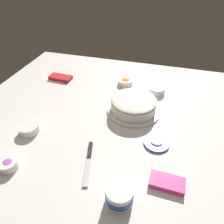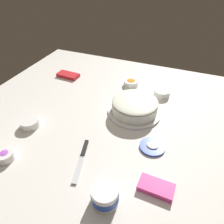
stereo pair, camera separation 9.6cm
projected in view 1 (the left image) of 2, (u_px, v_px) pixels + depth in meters
The scene contains 11 objects.
ground_plane at pixel (100, 120), 1.14m from camera, with size 1.54×1.54×0.00m, color silver.
frosted_cake at pixel (134, 105), 1.18m from camera, with size 0.30×0.30×0.09m.
frosting_tub at pixel (119, 195), 0.76m from camera, with size 0.10×0.10×0.07m.
frosting_tub_lid at pixel (156, 143), 1.00m from camera, with size 0.12×0.12×0.02m.
spreading_knife at pixel (89, 158), 0.93m from camera, with size 0.08×0.23×0.01m.
sprinkle_bowl_yellow at pixel (29, 129), 1.06m from camera, with size 0.10×0.10×0.04m.
sprinkle_bowl_blue at pixel (157, 90), 1.35m from camera, with size 0.10×0.10×0.04m.
sprinkle_bowl_rainbow at pixel (8, 164), 0.88m from camera, with size 0.08×0.08×0.04m.
sprinkle_bowl_orange at pixel (125, 82), 1.43m from camera, with size 0.10×0.10×0.04m.
candy_box_lower at pixel (167, 183), 0.83m from camera, with size 0.14×0.07×0.02m, color #E53D8E.
candy_box_upper at pixel (61, 78), 1.49m from camera, with size 0.16×0.08×0.02m, color red.
Camera 1 is at (-0.30, 0.82, 0.74)m, focal length 34.06 mm.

